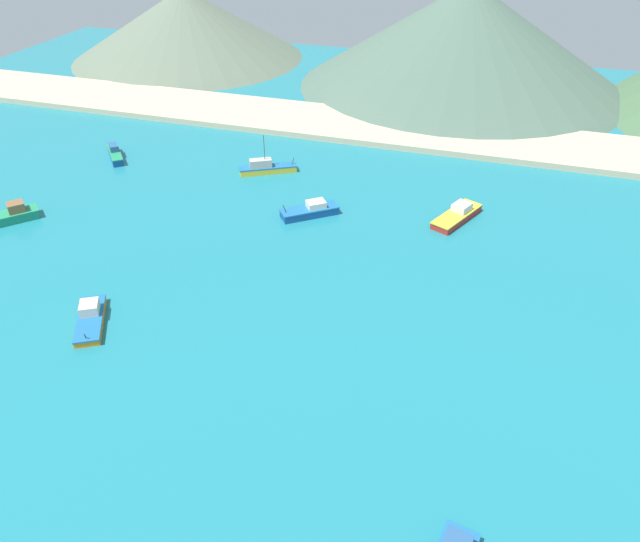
{
  "coord_description": "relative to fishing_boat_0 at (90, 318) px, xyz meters",
  "views": [
    {
      "loc": [
        6.82,
        -6.18,
        45.54
      ],
      "look_at": [
        -11.72,
        52.81,
        2.87
      ],
      "focal_mm": 33.46,
      "sensor_mm": 36.0,
      "label": 1
    }
  ],
  "objects": [
    {
      "name": "ground",
      "position": [
        35.82,
        -8.23,
        -0.98
      ],
      "size": [
        260.0,
        280.0,
        0.5
      ],
      "color": "teal"
    },
    {
      "name": "fishing_boat_0",
      "position": [
        0.0,
        0.0,
        0.0
      ],
      "size": [
        6.85,
        9.11,
        2.24
      ],
      "color": "orange",
      "rests_on": "ground"
    },
    {
      "name": "fishing_boat_4",
      "position": [
        38.76,
        38.23,
        0.05
      ],
      "size": [
        7.03,
        10.59,
        2.28
      ],
      "color": "red",
      "rests_on": "ground"
    },
    {
      "name": "fishing_boat_6",
      "position": [
        -26.04,
        17.52,
        0.27
      ],
      "size": [
        7.28,
        7.65,
        2.85
      ],
      "color": "#198466",
      "rests_on": "ground"
    },
    {
      "name": "fishing_boat_7",
      "position": [
        -24.32,
        42.31,
        0.16
      ],
      "size": [
        6.69,
        7.37,
        2.42
      ],
      "color": "#14478C",
      "rests_on": "ground"
    },
    {
      "name": "fishing_boat_8",
      "position": [
        4.61,
        44.99,
        0.21
      ],
      "size": [
        9.89,
        6.8,
        6.98
      ],
      "color": "gold",
      "rests_on": "ground"
    },
    {
      "name": "fishing_boat_9",
      "position": [
        16.84,
        32.72,
        0.09
      ],
      "size": [
        8.85,
        7.8,
        2.6
      ],
      "color": "#14478C",
      "rests_on": "ground"
    },
    {
      "name": "beach_strip",
      "position": [
        35.82,
        70.47,
        -0.13
      ],
      "size": [
        247.0,
        18.13,
        1.2
      ],
      "primitive_type": "cube",
      "color": "#C6B793",
      "rests_on": "ground"
    },
    {
      "name": "hill_west",
      "position": [
        -43.61,
        108.09,
        8.25
      ],
      "size": [
        63.15,
        63.15,
        17.95
      ],
      "color": "#60705B",
      "rests_on": "ground"
    },
    {
      "name": "hill_central",
      "position": [
        31.46,
        104.66,
        11.08
      ],
      "size": [
        77.71,
        77.71,
        23.6
      ],
      "color": "#4C6656",
      "rests_on": "ground"
    }
  ]
}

